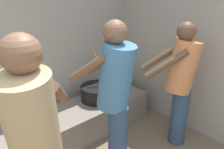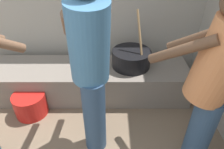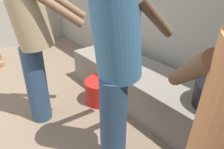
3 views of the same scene
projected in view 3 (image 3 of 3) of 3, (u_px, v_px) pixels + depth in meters
hearth_ledge at (162, 97)px, 2.34m from camera, size 2.54×0.60×0.40m
cooking_pot_main at (223, 95)px, 1.82m from camera, size 0.46×0.46×0.66m
cook_in_tan_shirt at (31, 31)px, 1.94m from camera, size 0.65×0.73×1.62m
cook_in_blue_shirt at (117, 58)px, 1.47m from camera, size 0.46×0.72×1.59m
bucket_red_plastic at (101, 91)px, 2.58m from camera, size 0.36×0.36×0.26m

